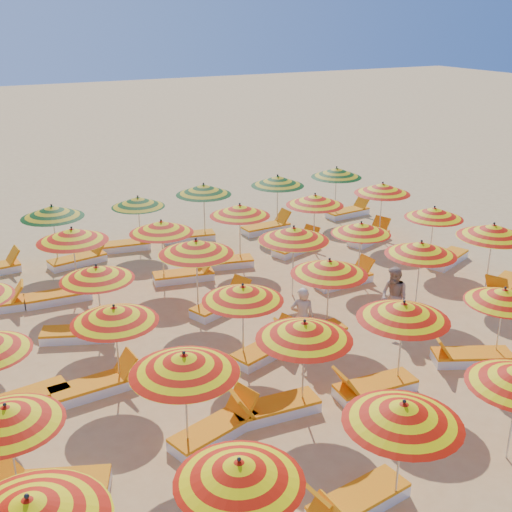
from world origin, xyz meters
The scene contains 56 objects.
ground centered at (0.00, 0.00, 0.00)m, with size 120.00×120.00×0.00m, color #DFAC63.
umbrella_0 centered at (-6.38, -6.13, 1.80)m, with size 2.00×2.00×2.04m.
umbrella_1 centered at (-3.83, -6.45, 1.63)m, with size 2.20×2.20×1.86m.
umbrella_2 centered at (-1.15, -6.46, 1.69)m, with size 2.22×2.22×1.92m.
umbrella_6 centered at (-6.35, -3.69, 1.59)m, with size 1.73×1.73×1.81m.
umbrella_7 centered at (-3.54, -3.76, 1.75)m, with size 2.32×2.32×1.99m.
umbrella_8 centered at (-1.10, -3.59, 1.70)m, with size 1.93×1.93×1.94m.
umbrella_9 centered at (1.05, -3.80, 1.72)m, with size 2.32×2.32×1.96m.
umbrella_10 centered at (3.67, -3.93, 1.56)m, with size 1.87×1.87×1.77m.
umbrella_13 centered at (-4.00, -1.16, 1.63)m, with size 2.30×2.30×1.85m.
umbrella_14 centered at (-1.31, -1.42, 1.64)m, with size 1.88×1.88×1.86m.
umbrella_15 centered at (1.07, -1.12, 1.69)m, with size 1.82×1.82×1.92m.
umbrella_16 centered at (3.83, -1.10, 1.67)m, with size 2.29×2.29×1.90m.
umbrella_17 centered at (6.25, -1.13, 1.78)m, with size 2.00×2.00×2.02m.
umbrella_19 centered at (-3.76, 1.20, 1.60)m, with size 2.16×2.16×1.82m.
umbrella_20 centered at (-1.24, 1.33, 1.77)m, with size 2.47×2.47×2.01m.
umbrella_21 centered at (1.44, 1.12, 1.76)m, with size 2.33×2.33×2.00m.
umbrella_22 centered at (3.64, 1.16, 1.57)m, with size 1.85×1.85×1.78m.
umbrella_23 centered at (6.33, 1.22, 1.62)m, with size 2.28×2.28×1.84m.
umbrella_25 centered at (-3.75, 3.73, 1.75)m, with size 2.06×2.06×1.99m.
umbrella_26 centered at (-1.37, 3.54, 1.66)m, with size 2.06×2.06×1.89m.
umbrella_27 centered at (1.21, 3.90, 1.69)m, with size 1.89×1.89×1.92m.
umbrella_28 centered at (3.78, 3.81, 1.70)m, with size 1.97×1.97×1.93m.
umbrella_29 centered at (6.44, 3.84, 1.74)m, with size 2.03×2.03×1.97m.
umbrella_31 centered at (-3.80, 6.23, 1.72)m, with size 1.89×1.89×1.95m.
umbrella_32 centered at (-1.10, 6.54, 1.58)m, with size 2.20×2.20×1.79m.
umbrella_33 centered at (1.14, 6.49, 1.72)m, with size 2.20×2.20×1.96m.
umbrella_34 centered at (3.86, 6.36, 1.73)m, with size 2.08×2.08×1.97m.
umbrella_35 centered at (6.38, 6.46, 1.73)m, with size 2.09×2.09×1.96m.
lounger_2 centered at (-1.74, -6.28, 0.15)m, with size 1.79×0.80×0.69m.
lounger_5 centered at (-5.85, -3.75, 0.15)m, with size 1.82×1.17×0.69m.
lounger_6 centered at (-2.94, -3.62, 0.15)m, with size 1.83×1.06×0.69m.
lounger_7 centered at (-1.70, -3.51, 0.15)m, with size 1.77×0.70×0.69m.
lounger_8 centered at (0.45, -3.79, 0.15)m, with size 1.77×0.69×0.69m.
lounger_9 centered at (3.08, -3.77, 0.15)m, with size 1.82×1.25×0.69m.
lounger_10 centered at (-5.92, -1.03, 0.15)m, with size 1.80×0.83×0.69m.
lounger_11 centered at (-4.51, -1.19, 0.15)m, with size 1.77×0.71×0.69m.
lounger_12 centered at (-0.71, -1.44, 0.15)m, with size 1.83×1.10×0.69m.
lounger_13 centered at (0.48, -1.30, 0.15)m, with size 1.75×0.64×0.69m.
lounger_14 centered at (6.76, -1.31, 0.15)m, with size 1.82×1.23×0.69m.
lounger_16 centered at (-4.26, 1.23, 0.15)m, with size 1.82×1.18×0.69m.
lounger_17 centered at (-0.64, 1.16, 0.15)m, with size 1.83×1.16×0.69m.
lounger_18 centered at (3.13, 1.10, 0.15)m, with size 1.75×0.65×0.69m.
lounger_19 centered at (6.84, 0.99, 0.15)m, with size 1.82×1.19×0.69m.
lounger_21 centered at (-4.26, 3.61, 0.15)m, with size 1.76×0.66×0.69m.
lounger_22 centered at (-0.77, 3.44, 0.15)m, with size 1.81×0.88×0.69m.
lounger_23 centered at (0.61, 3.86, 0.15)m, with size 1.82×0.95×0.69m.
lounger_24 centered at (3.28, 4.00, 0.15)m, with size 1.83×1.10×0.69m.
lounger_25 centered at (5.94, 3.71, 0.15)m, with size 1.83×1.14×0.69m.
lounger_27 centered at (-3.20, 6.09, 0.15)m, with size 1.81×0.89×0.69m.
lounger_28 centered at (-1.60, 6.69, 0.15)m, with size 1.80×0.83×0.69m.
lounger_29 centered at (0.54, 6.56, 0.15)m, with size 1.81×0.92×0.69m.
lounger_30 centered at (3.36, 6.18, 0.15)m, with size 1.76×0.67×0.69m.
lounger_31 centered at (6.98, 6.42, 0.15)m, with size 1.78×0.74×0.69m.
beachgoer_b centered at (2.71, -1.54, 0.75)m, with size 0.73×0.57×1.51m, color tan.
beachgoer_a centered at (0.17, -1.44, 0.74)m, with size 0.54×0.35×1.48m, color tan.
Camera 1 is at (-6.74, -12.57, 7.22)m, focal length 45.00 mm.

